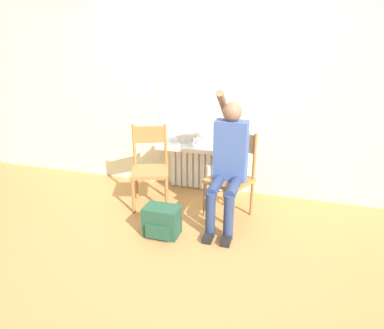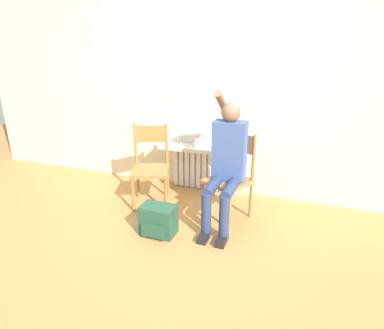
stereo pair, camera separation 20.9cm
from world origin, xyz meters
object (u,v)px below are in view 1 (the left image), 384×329
chair_right (232,175)px  cat (187,136)px  chair_left (150,166)px  person (229,159)px  backpack (162,221)px

chair_right → cat: bearing=166.4°
chair_left → chair_right: size_ratio=1.00×
chair_left → chair_right: bearing=-20.6°
person → cat: bearing=135.2°
chair_left → cat: (0.29, 0.53, 0.26)m
chair_right → backpack: chair_right is taller
cat → backpack: size_ratio=1.28×
person → backpack: (-0.56, -0.50, -0.55)m
cat → backpack: (0.09, -1.15, -0.58)m
chair_left → person: person is taller
backpack → chair_left: bearing=122.0°
chair_left → cat: size_ratio=2.13×
chair_left → person: (0.95, -0.12, 0.22)m
cat → backpack: bearing=-85.3°
chair_right → backpack: (-0.58, -0.62, -0.33)m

